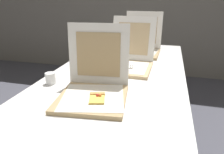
{
  "coord_description": "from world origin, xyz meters",
  "views": [
    {
      "loc": [
        0.32,
        -0.7,
        1.28
      ],
      "look_at": [
        0.02,
        0.43,
        0.82
      ],
      "focal_mm": 33.55,
      "sensor_mm": 36.0,
      "label": 1
    }
  ],
  "objects": [
    {
      "name": "cup_white_near_center",
      "position": [
        -0.36,
        0.37,
        0.79
      ],
      "size": [
        0.06,
        0.06,
        0.07
      ],
      "primitive_type": "cylinder",
      "color": "white",
      "rests_on": "table"
    },
    {
      "name": "pizza_box_front",
      "position": [
        -0.04,
        0.27,
        0.81
      ],
      "size": [
        0.4,
        0.42,
        0.38
      ],
      "rotation": [
        0.0,
        0.0,
        0.12
      ],
      "color": "tan",
      "rests_on": "table"
    },
    {
      "name": "cup_white_far",
      "position": [
        -0.24,
        0.93,
        0.79
      ],
      "size": [
        0.06,
        0.06,
        0.07
      ],
      "primitive_type": "cylinder",
      "color": "white",
      "rests_on": "table"
    },
    {
      "name": "cup_white_mid",
      "position": [
        -0.27,
        0.68,
        0.79
      ],
      "size": [
        0.06,
        0.06,
        0.07
      ],
      "primitive_type": "cylinder",
      "color": "white",
      "rests_on": "table"
    },
    {
      "name": "pizza_box_back",
      "position": [
        0.08,
        1.27,
        0.81
      ],
      "size": [
        0.37,
        0.38,
        0.38
      ],
      "rotation": [
        0.0,
        0.0,
        -0.03
      ],
      "color": "tan",
      "rests_on": "table"
    },
    {
      "name": "pizza_box_middle",
      "position": [
        0.05,
        0.81,
        0.81
      ],
      "size": [
        0.36,
        0.46,
        0.36
      ],
      "rotation": [
        0.0,
        0.0,
        -0.02
      ],
      "color": "tan",
      "rests_on": "table"
    },
    {
      "name": "table",
      "position": [
        0.0,
        0.6,
        0.71
      ],
      "size": [
        0.93,
        2.17,
        0.76
      ],
      "color": "silver",
      "rests_on": "ground"
    }
  ]
}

